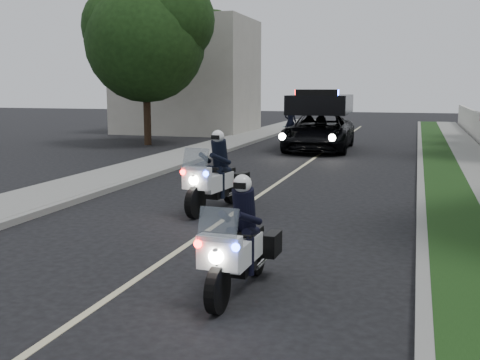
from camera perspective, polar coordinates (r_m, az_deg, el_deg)
The scene contains 14 objects.
ground at distance 9.13m, azimuth -9.20°, elevation -9.04°, with size 120.00×120.00×0.00m, color black.
curb_right at distance 17.97m, azimuth 17.58°, elevation -0.06°, with size 0.20×60.00×0.15m, color gray.
grass_verge at distance 17.99m, azimuth 19.81°, elevation -0.16°, with size 1.20×60.00×0.16m, color #193814.
curb_left at distance 19.67m, azimuth -7.03°, elevation 1.08°, with size 0.20×60.00×0.15m, color gray.
sidewalk_left at distance 20.14m, azimuth -9.89°, elevation 1.21°, with size 2.00×60.00×0.16m, color gray.
building_far at distance 36.51m, azimuth -5.31°, elevation 10.24°, with size 8.00×6.00×7.00m, color #A8A396.
lane_marking at distance 18.40m, azimuth 4.70°, elevation 0.33°, with size 0.12×50.00×0.01m, color #BFB78C.
police_moto_left at distance 13.40m, azimuth -2.48°, elevation -3.03°, with size 0.77×2.21×1.88m, color silver, non-canonical shape.
police_moto_right at distance 8.21m, azimuth -0.08°, elevation -11.05°, with size 0.68×1.95×1.66m, color silver, non-canonical shape.
police_suv at distance 26.41m, azimuth 7.87°, elevation 2.97°, with size 2.81×6.07×2.95m, color black.
bicycle at distance 30.25m, azimuth 5.03°, elevation 3.81°, with size 0.56×1.62×0.85m, color black.
cyclist at distance 30.25m, azimuth 5.03°, elevation 3.81°, with size 0.62×0.41×1.73m, color black.
tree_left_near at distance 28.97m, azimuth -9.17°, elevation 3.49°, with size 5.85×5.85×9.74m, color #1A3A13, non-canonical shape.
tree_left_far at distance 35.83m, azimuth -4.51°, elevation 4.66°, with size 5.33×5.33×8.88m, color black, non-canonical shape.
Camera 1 is at (3.90, -7.75, 2.85)m, focal length 42.73 mm.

